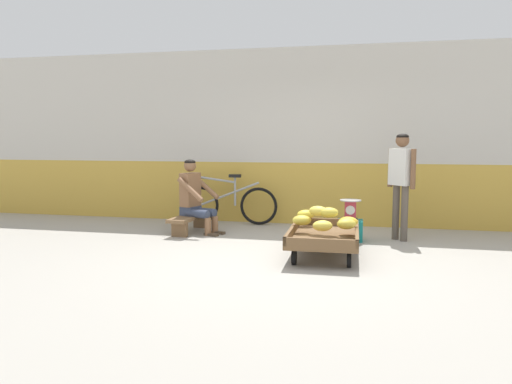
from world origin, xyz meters
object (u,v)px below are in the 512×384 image
object	(u,v)px
low_bench	(191,219)
bicycle_near_left	(229,204)
banana_cart	(324,237)
vendor_seated	(195,196)
plastic_crate	(350,230)
weighing_scale	(350,209)
customer_adult	(401,174)

from	to	relation	value
low_bench	bicycle_near_left	world-z (taller)	bicycle_near_left
banana_cart	bicycle_near_left	bearing A→B (deg)	132.18
low_bench	vendor_seated	xyz separation A→B (m)	(0.08, -0.03, 0.37)
banana_cart	bicycle_near_left	world-z (taller)	bicycle_near_left
low_bench	plastic_crate	size ratio (longest dim) A/B	3.12
banana_cart	vendor_seated	size ratio (longest dim) A/B	1.28
weighing_scale	bicycle_near_left	xyz separation A→B (m)	(-2.07, 0.96, -0.10)
low_bench	customer_adult	xyz separation A→B (m)	(3.16, 0.06, 0.75)
plastic_crate	bicycle_near_left	distance (m)	2.29
vendor_seated	customer_adult	xyz separation A→B (m)	(3.08, 0.09, 0.38)
weighing_scale	bicycle_near_left	distance (m)	2.28
banana_cart	bicycle_near_left	xyz separation A→B (m)	(-1.77, 1.96, 0.11)
weighing_scale	customer_adult	distance (m)	0.88
vendor_seated	customer_adult	world-z (taller)	customer_adult
banana_cart	low_bench	bearing A→B (deg)	152.55
banana_cart	low_bench	size ratio (longest dim) A/B	1.29
vendor_seated	plastic_crate	world-z (taller)	vendor_seated
low_bench	bicycle_near_left	xyz separation A→B (m)	(0.39, 0.83, 0.15)
banana_cart	vendor_seated	bearing A→B (deg)	152.23
banana_cart	customer_adult	xyz separation A→B (m)	(0.99, 1.19, 0.71)
vendor_seated	weighing_scale	size ratio (longest dim) A/B	3.80
vendor_seated	low_bench	bearing A→B (deg)	161.22
vendor_seated	bicycle_near_left	size ratio (longest dim) A/B	0.69
banana_cart	vendor_seated	xyz separation A→B (m)	(-2.09, 1.10, 0.33)
weighing_scale	banana_cart	bearing A→B (deg)	-106.24
low_bench	customer_adult	size ratio (longest dim) A/B	0.73
weighing_scale	customer_adult	xyz separation A→B (m)	(0.70, 0.19, 0.50)
vendor_seated	weighing_scale	bearing A→B (deg)	-2.41
weighing_scale	bicycle_near_left	bearing A→B (deg)	155.07
plastic_crate	bicycle_near_left	size ratio (longest dim) A/B	0.22
vendor_seated	plastic_crate	xyz separation A→B (m)	(2.38, -0.10, -0.42)
banana_cart	vendor_seated	distance (m)	2.38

